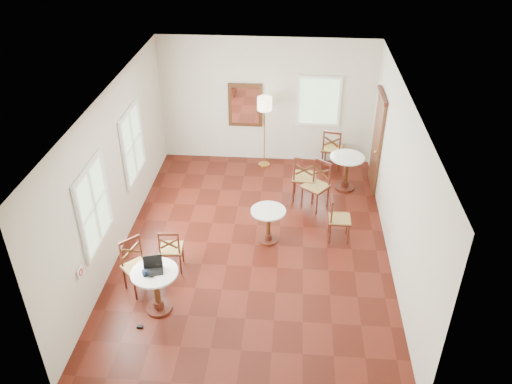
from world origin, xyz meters
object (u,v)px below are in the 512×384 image
at_px(cafe_table_mid, 268,222).
at_px(chair_near_b, 137,266).
at_px(chair_mid_a, 304,177).
at_px(water_glass, 157,266).
at_px(power_adapter, 140,327).
at_px(laptop, 153,267).
at_px(mouse, 151,276).
at_px(chair_mid_b, 338,219).
at_px(chair_back_a, 332,149).
at_px(cafe_table_near, 156,286).
at_px(floor_lamp, 265,108).
at_px(navy_mug, 145,273).
at_px(cafe_table_back, 346,169).
at_px(chair_back_b, 316,185).
at_px(chair_near_a, 171,249).

bearing_deg(cafe_table_mid, chair_near_b, -144.20).
relative_size(chair_mid_a, water_glass, 10.17).
bearing_deg(power_adapter, laptop, 69.24).
bearing_deg(mouse, laptop, 72.77).
bearing_deg(chair_mid_b, chair_back_a, -0.06).
height_order(cafe_table_near, mouse, mouse).
height_order(floor_lamp, laptop, floor_lamp).
relative_size(cafe_table_mid, navy_mug, 6.09).
bearing_deg(cafe_table_back, water_glass, -129.12).
bearing_deg(floor_lamp, power_adapter, -106.48).
xyz_separation_m(cafe_table_mid, chair_near_b, (-2.10, -1.52, 0.05)).
xyz_separation_m(chair_near_b, chair_mid_a, (2.77, 3.07, 0.06)).
height_order(chair_near_b, floor_lamp, floor_lamp).
distance_m(mouse, water_glass, 0.20).
xyz_separation_m(chair_back_b, navy_mug, (-2.71, -3.35, 0.32)).
relative_size(cafe_table_back, chair_mid_a, 0.73).
distance_m(cafe_table_mid, water_glass, 2.54).
bearing_deg(chair_near_b, cafe_table_near, -90.99).
distance_m(chair_near_a, laptop, 1.05).
distance_m(chair_near_b, chair_mid_a, 4.14).
height_order(cafe_table_near, chair_back_a, chair_back_a).
bearing_deg(cafe_table_back, chair_mid_b, -98.23).
bearing_deg(floor_lamp, chair_near_a, -109.29).
bearing_deg(chair_mid_b, chair_near_b, 116.50).
distance_m(cafe_table_back, floor_lamp, 2.30).
bearing_deg(power_adapter, cafe_table_near, 64.45).
relative_size(chair_mid_a, chair_back_a, 1.07).
bearing_deg(chair_near_a, cafe_table_near, 84.86).
bearing_deg(water_glass, chair_mid_a, 56.33).
height_order(chair_mid_a, laptop, chair_mid_a).
relative_size(cafe_table_near, chair_mid_b, 0.86).
bearing_deg(cafe_table_mid, chair_near_a, -149.95).
bearing_deg(water_glass, chair_mid_b, 35.18).
bearing_deg(navy_mug, cafe_table_near, 36.05).
relative_size(cafe_table_mid, chair_near_a, 0.79).
xyz_separation_m(chair_mid_b, navy_mug, (-3.11, -2.24, 0.37)).
distance_m(cafe_table_near, chair_back_b, 4.16).
relative_size(laptop, water_glass, 3.33).
relative_size(chair_back_a, chair_back_b, 0.99).
height_order(cafe_table_near, chair_near_b, chair_near_b).
height_order(chair_back_b, power_adapter, chair_back_b).
height_order(chair_near_b, power_adapter, chair_near_b).
bearing_deg(chair_mid_a, chair_near_a, 51.10).
bearing_deg(chair_mid_b, chair_mid_a, 25.57).
distance_m(cafe_table_mid, cafe_table_back, 2.61).
height_order(chair_mid_a, water_glass, chair_mid_a).
bearing_deg(chair_mid_b, cafe_table_near, 126.00).
distance_m(floor_lamp, laptop, 5.16).
xyz_separation_m(chair_back_a, water_glass, (-2.96, -4.90, 0.33)).
bearing_deg(chair_back_b, laptop, -91.34).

